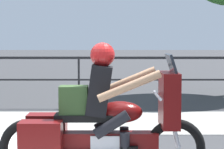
# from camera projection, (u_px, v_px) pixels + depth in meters

# --- Properties ---
(sidewalk_band) EXTENTS (44.00, 2.40, 0.01)m
(sidewalk_band) POSITION_uv_depth(u_px,v_px,m) (71.00, 122.00, 8.76)
(sidewalk_band) COLOR #99968E
(sidewalk_band) RESTS_ON ground
(fence_railing) EXTENTS (36.00, 0.05, 1.24)m
(fence_railing) POSITION_uv_depth(u_px,v_px,m) (78.00, 68.00, 10.49)
(fence_railing) COLOR black
(fence_railing) RESTS_ON ground
(motorcycle) EXTENTS (2.46, 0.76, 1.62)m
(motorcycle) POSITION_uv_depth(u_px,v_px,m) (100.00, 120.00, 5.17)
(motorcycle) COLOR black
(motorcycle) RESTS_ON ground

